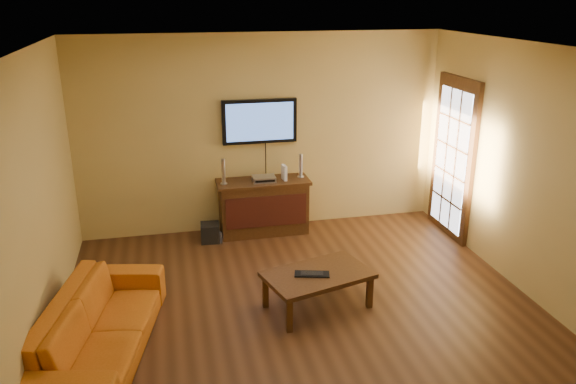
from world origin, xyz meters
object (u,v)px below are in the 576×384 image
object	(u,v)px
subwoofer	(210,233)
keyboard	(312,274)
speaker_right	(301,167)
av_receiver	(264,179)
game_console	(284,173)
sofa	(98,317)
television	(260,121)
speaker_left	(223,173)
media_console	(264,206)
bottle	(220,238)
coffee_table	(318,277)

from	to	relation	value
subwoofer	keyboard	world-z (taller)	keyboard
speaker_right	av_receiver	size ratio (longest dim) A/B	1.06
game_console	sofa	bearing A→B (deg)	-138.57
television	speaker_left	xyz separation A→B (m)	(-0.54, -0.23, -0.62)
speaker_right	television	bearing A→B (deg)	163.48
av_receiver	media_console	bearing A→B (deg)	108.26
bottle	av_receiver	bearing A→B (deg)	20.48
coffee_table	keyboard	size ratio (longest dim) A/B	3.19
television	speaker_left	size ratio (longest dim) A/B	2.92
av_receiver	bottle	distance (m)	0.99
subwoofer	television	bearing A→B (deg)	28.14
game_console	bottle	xyz separation A→B (m)	(-0.93, -0.24, -0.78)
television	speaker_left	world-z (taller)	television
coffee_table	speaker_right	bearing A→B (deg)	80.97
sofa	subwoofer	bearing A→B (deg)	-15.75
sofa	subwoofer	distance (m)	2.62
coffee_table	subwoofer	xyz separation A→B (m)	(-0.96, 1.94, -0.23)
sofa	subwoofer	size ratio (longest dim) A/B	8.16
coffee_table	game_console	distance (m)	2.12
sofa	keyboard	distance (m)	2.13
sofa	av_receiver	bearing A→B (deg)	-27.24
av_receiver	bottle	size ratio (longest dim) A/B	1.68
speaker_left	game_console	distance (m)	0.83
speaker_right	keyboard	size ratio (longest dim) A/B	0.86
sofa	coffee_table	bearing A→B (deg)	-68.45
television	av_receiver	xyz separation A→B (m)	(0.01, -0.22, -0.74)
av_receiver	subwoofer	distance (m)	1.03
coffee_table	bottle	world-z (taller)	coffee_table
media_console	keyboard	xyz separation A→B (m)	(0.13, -2.11, 0.03)
television	game_console	distance (m)	0.77
speaker_left	av_receiver	distance (m)	0.56
game_console	subwoofer	size ratio (longest dim) A/B	0.83
av_receiver	keyboard	bearing A→B (deg)	-85.40
media_console	speaker_right	size ratio (longest dim) A/B	3.85
coffee_table	av_receiver	world-z (taller)	av_receiver
coffee_table	speaker_right	world-z (taller)	speaker_right
media_console	speaker_left	world-z (taller)	speaker_left
media_console	av_receiver	bearing A→B (deg)	-73.00
media_console	keyboard	bearing A→B (deg)	-86.52
game_console	subwoofer	distance (m)	1.29
subwoofer	bottle	world-z (taller)	subwoofer
coffee_table	speaker_left	world-z (taller)	speaker_left
media_console	coffee_table	bearing A→B (deg)	-84.53
television	bottle	xyz separation A→B (m)	(-0.64, -0.47, -1.45)
coffee_table	speaker_left	bearing A→B (deg)	109.68
speaker_right	speaker_left	bearing A→B (deg)	-176.46
sofa	speaker_left	xyz separation A→B (m)	(1.44, 2.43, 0.52)
speaker_right	bottle	xyz separation A→B (m)	(-1.18, -0.31, -0.83)
television	sofa	world-z (taller)	television
bottle	keyboard	distance (m)	2.03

